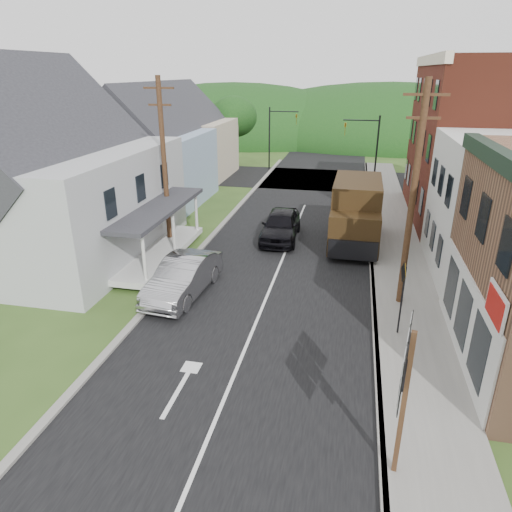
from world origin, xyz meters
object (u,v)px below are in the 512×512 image
Objects in this scene: route_sign_cluster at (404,384)px; dark_sedan at (281,225)px; warning_sign at (402,288)px; silver_sedan at (183,278)px; delivery_van at (356,213)px.

dark_sedan is at bearing 118.24° from route_sign_cluster.
route_sign_cluster reaches higher than dark_sedan.
route_sign_cluster is at bearing -101.01° from warning_sign.
route_sign_cluster reaches higher than warning_sign.
route_sign_cluster is at bearing -39.12° from silver_sedan.
silver_sedan is 1.79× the size of warning_sign.
warning_sign reaches higher than silver_sedan.
delivery_van reaches higher than dark_sedan.
route_sign_cluster reaches higher than silver_sedan.
warning_sign is (5.92, -9.52, 1.10)m from dark_sedan.
warning_sign is (1.72, -9.66, 0.15)m from delivery_van.
route_sign_cluster is 1.37× the size of warning_sign.
dark_sedan is 4.31m from delivery_van.
delivery_van is (7.22, 8.12, 0.98)m from silver_sedan.
silver_sedan is 9.14m from warning_sign.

